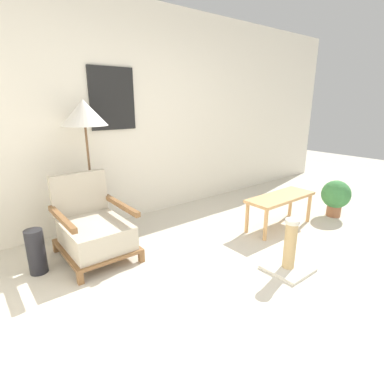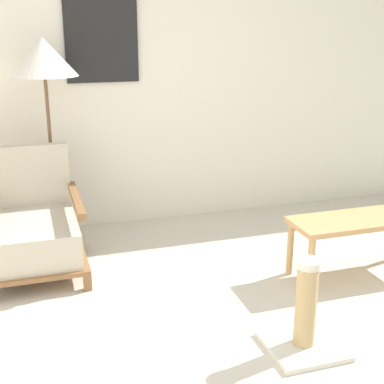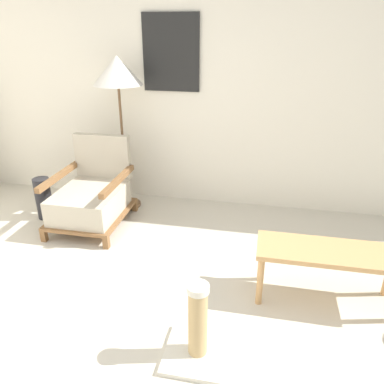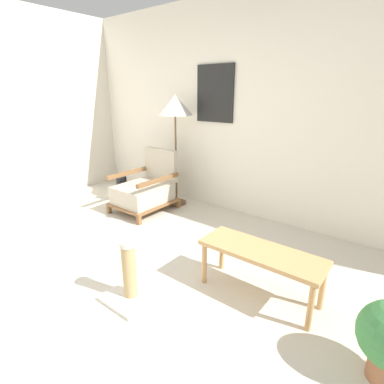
% 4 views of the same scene
% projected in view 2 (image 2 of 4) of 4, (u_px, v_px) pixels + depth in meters
% --- Properties ---
extents(wall_back, '(8.00, 0.09, 2.70)m').
position_uv_depth(wall_back, '(155.00, 60.00, 4.30)').
color(wall_back, silver).
rests_on(wall_back, ground_plane).
extents(armchair, '(0.65, 0.80, 0.81)m').
position_uv_depth(armchair, '(33.00, 230.00, 3.63)').
color(armchair, brown).
rests_on(armchair, ground_plane).
extents(floor_lamp, '(0.48, 0.48, 1.54)m').
position_uv_depth(floor_lamp, '(44.00, 65.00, 3.76)').
color(floor_lamp, brown).
rests_on(floor_lamp, ground_plane).
extents(coffee_table, '(0.97, 0.36, 0.41)m').
position_uv_depth(coffee_table, '(362.00, 225.00, 3.55)').
color(coffee_table, tan).
rests_on(coffee_table, ground_plane).
extents(scratching_post, '(0.38, 0.38, 0.51)m').
position_uv_depth(scratching_post, '(305.00, 321.00, 2.77)').
color(scratching_post, beige).
rests_on(scratching_post, ground_plane).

